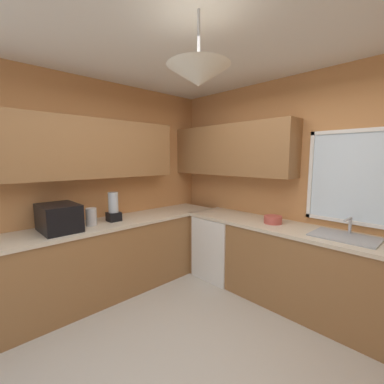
# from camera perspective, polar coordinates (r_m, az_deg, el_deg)

# --- Properties ---
(ground_plane) EXTENTS (8.54, 8.54, 0.00)m
(ground_plane) POSITION_cam_1_polar(r_m,az_deg,el_deg) (2.50, 1.25, -34.98)
(ground_plane) COLOR #B7B2A8
(room_shell) EXTENTS (4.00, 3.69, 2.73)m
(room_shell) POSITION_cam_1_polar(r_m,az_deg,el_deg) (2.45, 3.12, 9.81)
(room_shell) COLOR #C6844C
(room_shell) RESTS_ON ground_plane
(counter_run_left) EXTENTS (0.65, 3.30, 0.91)m
(counter_run_left) POSITION_cam_1_polar(r_m,az_deg,el_deg) (3.44, -18.94, -13.89)
(counter_run_left) COLOR olive
(counter_run_left) RESTS_ON ground_plane
(counter_run_back) EXTENTS (3.09, 0.65, 0.91)m
(counter_run_back) POSITION_cam_1_polar(r_m,az_deg,el_deg) (3.23, 23.78, -15.55)
(counter_run_back) COLOR olive
(counter_run_back) RESTS_ON ground_plane
(dishwasher) EXTENTS (0.60, 0.60, 0.87)m
(dishwasher) POSITION_cam_1_polar(r_m,az_deg,el_deg) (3.78, 6.47, -11.90)
(dishwasher) COLOR white
(dishwasher) RESTS_ON ground_plane
(microwave) EXTENTS (0.48, 0.36, 0.29)m
(microwave) POSITION_cam_1_polar(r_m,az_deg,el_deg) (3.11, -27.49, -5.07)
(microwave) COLOR black
(microwave) RESTS_ON counter_run_left
(kettle) EXTENTS (0.12, 0.12, 0.21)m
(kettle) POSITION_cam_1_polar(r_m,az_deg,el_deg) (3.21, -21.48, -5.15)
(kettle) COLOR #B7B7BC
(kettle) RESTS_ON counter_run_left
(sink_assembly) EXTENTS (0.59, 0.40, 0.19)m
(sink_assembly) POSITION_cam_1_polar(r_m,az_deg,el_deg) (2.98, 30.82, -8.46)
(sink_assembly) COLOR #9EA0A5
(sink_assembly) RESTS_ON counter_run_back
(bowl) EXTENTS (0.21, 0.21, 0.09)m
(bowl) POSITION_cam_1_polar(r_m,az_deg,el_deg) (3.24, 17.54, -5.88)
(bowl) COLOR #B74C42
(bowl) RESTS_ON counter_run_back
(blender_appliance) EXTENTS (0.15, 0.15, 0.36)m
(blender_appliance) POSITION_cam_1_polar(r_m,az_deg,el_deg) (3.33, -17.06, -3.46)
(blender_appliance) COLOR black
(blender_appliance) RESTS_ON counter_run_left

